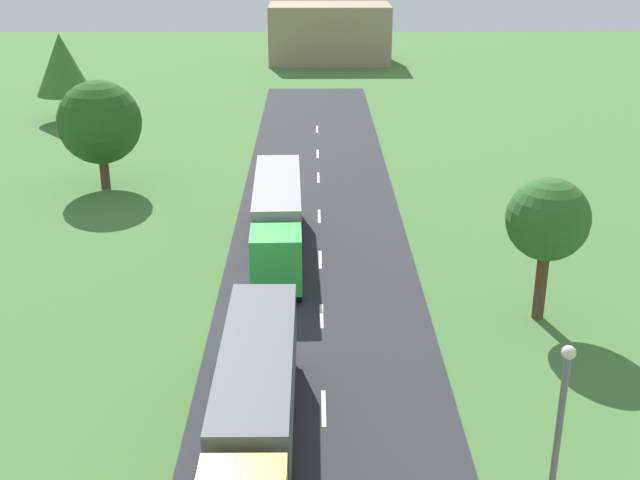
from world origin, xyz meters
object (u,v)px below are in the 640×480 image
truck_second (255,402)px  tree_birch (62,64)px  truck_third (277,216)px  distant_building (329,33)px  lamppost_second (555,456)px  tree_maple (548,220)px  tree_oak (100,123)px

truck_second → tree_birch: bearing=112.2°
truck_third → distant_building: distant_building is taller
truck_third → lamppost_second: bearing=-71.0°
tree_birch → tree_maple: size_ratio=1.15×
distant_building → truck_second: bearing=-92.9°
lamppost_second → tree_birch: (-28.31, 55.09, 0.79)m
tree_maple → distant_building: size_ratio=0.45×
truck_third → tree_birch: bearing=122.7°
truck_second → lamppost_second: 10.32m
lamppost_second → tree_oak: lamppost_second is taller
tree_birch → distant_building: tree_birch is taller
tree_maple → distant_building: bearing=96.7°
tree_maple → tree_birch: bearing=129.5°
tree_oak → distant_building: (16.15, 50.42, -0.96)m
tree_birch → tree_maple: (32.34, -39.17, -0.21)m
truck_third → distant_building: (4.01, 62.13, 1.35)m
truck_second → tree_birch: size_ratio=1.69×
truck_second → tree_oak: size_ratio=1.78×
truck_second → tree_birch: 53.23m
truck_second → truck_third: truck_third is taller
truck_second → truck_third: bearing=89.9°
truck_third → tree_maple: 14.73m
truck_second → truck_third: (0.03, 17.87, 0.11)m
lamppost_second → tree_maple: 16.43m
truck_second → distant_building: (4.05, 79.99, 1.46)m
tree_maple → truck_third: bearing=147.3°
lamppost_second → tree_birch: tree_birch is taller
lamppost_second → tree_oak: (-20.31, 35.46, 0.29)m
lamppost_second → tree_oak: 40.86m
tree_oak → tree_maple: 31.21m
truck_second → tree_maple: tree_maple is taller
truck_second → lamppost_second: size_ratio=1.74×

